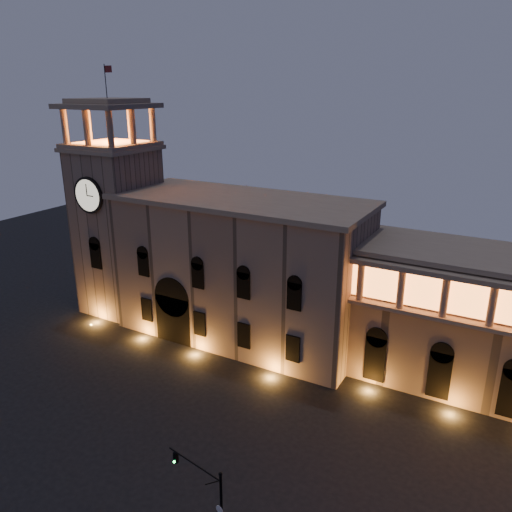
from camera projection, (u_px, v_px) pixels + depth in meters
name	position (u px, v px, depth m)	size (l,w,h in m)	color
ground	(134.00, 440.00, 44.37)	(160.00, 160.00, 0.00)	black
government_building	(240.00, 269.00, 60.63)	(30.80, 12.80, 17.60)	#8B6F5A
clock_tower	(118.00, 222.00, 67.12)	(9.80, 9.80, 32.40)	#8B6F5A
traffic_light	(212.00, 507.00, 32.71)	(5.01, 1.20, 6.96)	black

